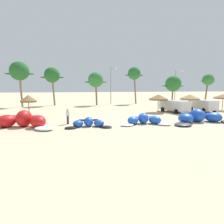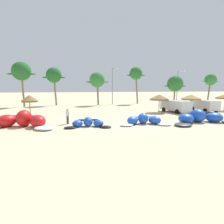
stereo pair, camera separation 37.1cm
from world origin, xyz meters
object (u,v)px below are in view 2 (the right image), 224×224
kite_center (200,118)px  palm_right_of_gap (211,80)px  kite_left (88,123)px  kite_far_left (22,121)px  beach_umbrella_near_palms (191,97)px  person_near_kites (68,116)px  parked_car_second (175,105)px  lamppost_west (113,84)px  beach_umbrella_middle (159,97)px  parked_van (204,105)px  palm_leftmost (21,71)px  lamppost_west_center (178,85)px  beach_umbrella_near_van (29,99)px  kite_left_of_center (144,120)px  palm_left_of_gap (97,80)px  palm_center_left (136,74)px  palm_left (54,75)px  palm_center_right (175,84)px

kite_center → palm_right_of_gap: (18.62, 23.61, 5.08)m
kite_left → kite_far_left: bearing=171.8°
beach_umbrella_near_palms → person_near_kites: beach_umbrella_near_palms is taller
parked_car_second → lamppost_west: 17.47m
beach_umbrella_middle → parked_van: (7.83, 0.14, -1.27)m
palm_leftmost → lamppost_west_center: size_ratio=1.12×
kite_left → parked_van: bearing=25.5°
parked_car_second → kite_far_left: bearing=-158.9°
beach_umbrella_near_van → person_near_kites: 9.25m
beach_umbrella_near_palms → parked_car_second: beach_umbrella_near_palms is taller
kite_left_of_center → parked_van: parked_van is taller
palm_left_of_gap → palm_center_left: (9.36, 2.12, 1.56)m
kite_left_of_center → palm_left: bearing=116.6°
kite_far_left → lamppost_west: lamppost_west is taller
parked_van → person_near_kites: bearing=-161.1°
kite_left_of_center → palm_center_right: palm_center_right is taller
palm_right_of_gap → person_near_kites: bearing=-146.7°
beach_umbrella_near_palms → kite_far_left: bearing=-161.5°
beach_umbrella_middle → beach_umbrella_near_palms: (5.11, -0.47, 0.01)m
kite_left_of_center → person_near_kites: (-8.02, 1.57, 0.37)m
kite_left → beach_umbrella_middle: size_ratio=1.60×
palm_center_left → palm_right_of_gap: bearing=-4.8°
beach_umbrella_middle → parked_car_second: bearing=-5.2°
beach_umbrella_near_palms → palm_right_of_gap: (14.45, 15.04, 3.27)m
kite_left_of_center → parked_van: bearing=33.7°
kite_left_of_center → palm_leftmost: (-17.93, 21.88, 6.56)m
palm_center_left → beach_umbrella_near_van: bearing=-141.4°
kite_center → beach_umbrella_middle: size_ratio=2.71×
palm_center_left → palm_center_right: 9.63m
kite_center → person_near_kites: (-14.49, 1.83, 0.25)m
beach_umbrella_middle → parked_car_second: beach_umbrella_middle is taller
palm_center_left → palm_right_of_gap: size_ratio=1.21×
person_near_kites → kite_left: bearing=-41.8°
kite_far_left → lamppost_west: bearing=60.5°
beach_umbrella_near_palms → parked_van: bearing=12.5°
parked_van → palm_left: bearing=149.3°
kite_left_of_center → beach_umbrella_near_palms: beach_umbrella_near_palms is taller
beach_umbrella_middle → parked_van: bearing=1.0°
kite_far_left → palm_center_right: bearing=38.9°
beach_umbrella_near_van → palm_center_left: (20.13, 16.09, 4.65)m
kite_left → lamppost_west: 25.67m
palm_leftmost → kite_far_left: bearing=-75.3°
beach_umbrella_near_van → beach_umbrella_middle: 19.08m
beach_umbrella_near_palms → lamppost_west: size_ratio=0.37×
palm_right_of_gap → lamppost_west_center: bearing=168.6°
palm_left → palm_right_of_gap: bearing=-1.0°
kite_left → kite_left_of_center: kite_left_of_center is taller
palm_center_right → kite_left_of_center: bearing=-124.1°
palm_left_of_gap → person_near_kites: bearing=-103.9°
palm_right_of_gap → lamppost_west_center: 7.92m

